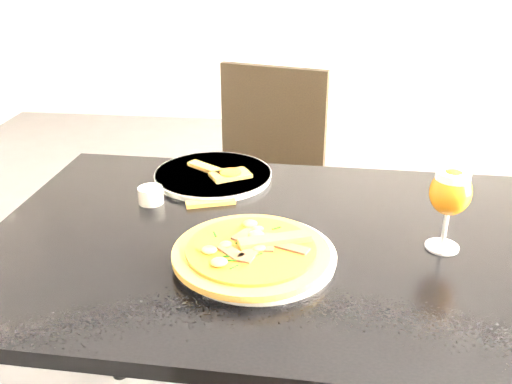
# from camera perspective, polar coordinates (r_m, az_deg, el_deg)

# --- Properties ---
(dining_table) EXTENTS (1.23, 0.84, 0.75)m
(dining_table) POSITION_cam_1_polar(r_m,az_deg,el_deg) (1.22, 2.02, -8.23)
(dining_table) COLOR black
(dining_table) RESTS_ON ground
(chair_far) EXTENTS (0.50, 0.50, 0.89)m
(chair_far) POSITION_cam_1_polar(r_m,az_deg,el_deg) (2.04, 0.54, 0.72)
(chair_far) COLOR black
(chair_far) RESTS_ON ground
(plate_main) EXTENTS (0.31, 0.31, 0.02)m
(plate_main) POSITION_cam_1_polar(r_m,az_deg,el_deg) (1.10, 0.10, -6.43)
(plate_main) COLOR silver
(plate_main) RESTS_ON dining_table
(pizza) EXTENTS (0.30, 0.30, 0.03)m
(pizza) POSITION_cam_1_polar(r_m,az_deg,el_deg) (1.08, -0.43, -5.96)
(pizza) COLOR #925F23
(pizza) RESTS_ON plate_main
(plate_second) EXTENTS (0.34, 0.34, 0.02)m
(plate_second) POSITION_cam_1_polar(r_m,az_deg,el_deg) (1.45, -4.31, 1.67)
(plate_second) COLOR silver
(plate_second) RESTS_ON dining_table
(crust_scraps) EXTENTS (0.18, 0.13, 0.01)m
(crust_scraps) POSITION_cam_1_polar(r_m,az_deg,el_deg) (1.43, -3.38, 1.98)
(crust_scraps) COLOR #925F23
(crust_scraps) RESTS_ON plate_second
(loose_crust) EXTENTS (0.12, 0.06, 0.01)m
(loose_crust) POSITION_cam_1_polar(r_m,az_deg,el_deg) (1.31, -4.55, -1.07)
(loose_crust) COLOR #925F23
(loose_crust) RESTS_ON dining_table
(sauce_cup) EXTENTS (0.06, 0.06, 0.04)m
(sauce_cup) POSITION_cam_1_polar(r_m,az_deg,el_deg) (1.33, -10.49, -0.24)
(sauce_cup) COLOR silver
(sauce_cup) RESTS_ON dining_table
(beer_glass) EXTENTS (0.08, 0.08, 0.17)m
(beer_glass) POSITION_cam_1_polar(r_m,az_deg,el_deg) (1.15, 18.87, -0.08)
(beer_glass) COLOR silver
(beer_glass) RESTS_ON dining_table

